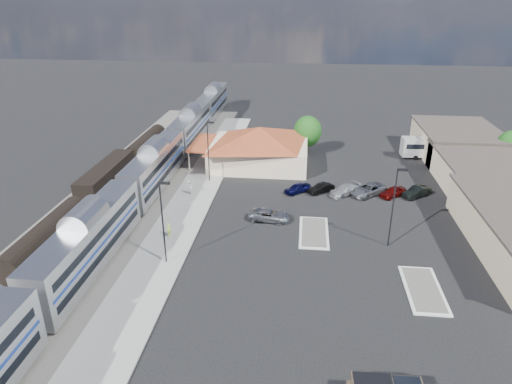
# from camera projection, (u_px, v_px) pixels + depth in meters

# --- Properties ---
(ground) EXTENTS (280.00, 280.00, 0.00)m
(ground) POSITION_uv_depth(u_px,v_px,m) (278.00, 240.00, 50.85)
(ground) COLOR black
(ground) RESTS_ON ground
(railbed) EXTENTS (16.00, 100.00, 0.12)m
(railbed) POSITION_uv_depth(u_px,v_px,m) (123.00, 201.00, 60.17)
(railbed) COLOR #4C4944
(railbed) RESTS_ON ground
(platform) EXTENTS (5.50, 92.00, 0.18)m
(platform) POSITION_uv_depth(u_px,v_px,m) (186.00, 211.00, 57.45)
(platform) COLOR gray
(platform) RESTS_ON ground
(passenger_train) EXTENTS (3.00, 104.00, 5.55)m
(passenger_train) POSITION_uv_depth(u_px,v_px,m) (155.00, 168.00, 63.47)
(passenger_train) COLOR silver
(passenger_train) RESTS_ON ground
(freight_cars) EXTENTS (2.80, 46.00, 4.00)m
(freight_cars) POSITION_uv_depth(u_px,v_px,m) (107.00, 180.00, 62.06)
(freight_cars) COLOR black
(freight_cars) RESTS_ON ground
(station_depot) EXTENTS (18.35, 12.24, 6.20)m
(station_depot) POSITION_uv_depth(u_px,v_px,m) (259.00, 146.00, 71.90)
(station_depot) COLOR beige
(station_depot) RESTS_ON ground
(buildings_east) EXTENTS (14.40, 51.40, 4.80)m
(buildings_east) POSITION_uv_depth(u_px,v_px,m) (497.00, 183.00, 60.20)
(buildings_east) COLOR #C6B28C
(buildings_east) RESTS_ON ground
(traffic_island_south) EXTENTS (3.30, 7.50, 0.21)m
(traffic_island_south) POSITION_uv_depth(u_px,v_px,m) (314.00, 232.00, 52.23)
(traffic_island_south) COLOR silver
(traffic_island_south) RESTS_ON ground
(traffic_island_north) EXTENTS (3.30, 7.50, 0.21)m
(traffic_island_north) POSITION_uv_depth(u_px,v_px,m) (423.00, 289.00, 42.14)
(traffic_island_north) COLOR silver
(traffic_island_north) RESTS_ON ground
(lamp_plat_s) EXTENTS (1.08, 0.25, 9.00)m
(lamp_plat_s) POSITION_uv_depth(u_px,v_px,m) (163.00, 216.00, 44.31)
(lamp_plat_s) COLOR black
(lamp_plat_s) RESTS_ON ground
(lamp_plat_n) EXTENTS (1.08, 0.25, 9.00)m
(lamp_plat_n) POSITION_uv_depth(u_px,v_px,m) (209.00, 147.00, 64.35)
(lamp_plat_n) COLOR black
(lamp_plat_n) RESTS_ON ground
(lamp_lot) EXTENTS (1.08, 0.25, 9.00)m
(lamp_lot) POSITION_uv_depth(u_px,v_px,m) (395.00, 201.00, 47.52)
(lamp_lot) COLOR black
(lamp_lot) RESTS_ON ground
(tree_east_c) EXTENTS (4.41, 4.41, 6.21)m
(tree_east_c) POSITION_uv_depth(u_px,v_px,m) (511.00, 146.00, 69.68)
(tree_east_c) COLOR #382314
(tree_east_c) RESTS_ON ground
(tree_depot) EXTENTS (4.71, 4.71, 6.63)m
(tree_depot) POSITION_uv_depth(u_px,v_px,m) (308.00, 131.00, 76.27)
(tree_depot) COLOR #382314
(tree_depot) RESTS_ON ground
(suv) EXTENTS (5.24, 2.89, 1.39)m
(suv) POSITION_uv_depth(u_px,v_px,m) (269.00, 215.00, 54.91)
(suv) COLOR #9B9EA3
(suv) RESTS_ON ground
(coach_bus) EXTENTS (10.89, 3.03, 3.45)m
(coach_bus) POSITION_uv_depth(u_px,v_px,m) (435.00, 147.00, 75.20)
(coach_bus) COLOR silver
(coach_bus) RESTS_ON ground
(person_a) EXTENTS (0.56, 0.69, 1.65)m
(person_a) POSITION_uv_depth(u_px,v_px,m) (169.00, 230.00, 50.90)
(person_a) COLOR #B9D843
(person_a) RESTS_ON platform
(person_b) EXTENTS (0.86, 1.04, 1.93)m
(person_b) POSITION_uv_depth(u_px,v_px,m) (189.00, 187.00, 61.59)
(person_b) COLOR white
(person_b) RESTS_ON platform
(parked_car_a) EXTENTS (4.02, 3.64, 1.33)m
(parked_car_a) POSITION_uv_depth(u_px,v_px,m) (298.00, 188.00, 62.59)
(parked_car_a) COLOR #0B0C3A
(parked_car_a) RESTS_ON ground
(parked_car_b) EXTENTS (3.90, 3.41, 1.27)m
(parked_car_b) POSITION_uv_depth(u_px,v_px,m) (321.00, 188.00, 62.56)
(parked_car_b) COLOR black
(parked_car_b) RESTS_ON ground
(parked_car_c) EXTENTS (4.86, 4.72, 1.40)m
(parked_car_c) POSITION_uv_depth(u_px,v_px,m) (345.00, 190.00, 61.95)
(parked_car_c) COLOR silver
(parked_car_c) RESTS_ON ground
(parked_car_d) EXTENTS (5.71, 5.44, 1.50)m
(parked_car_d) POSITION_uv_depth(u_px,v_px,m) (368.00, 190.00, 61.89)
(parked_car_d) COLOR gray
(parked_car_d) RESTS_ON ground
(parked_car_e) EXTENTS (4.11, 3.79, 1.36)m
(parked_car_e) POSITION_uv_depth(u_px,v_px,m) (393.00, 192.00, 61.33)
(parked_car_e) COLOR maroon
(parked_car_e) RESTS_ON ground
(parked_car_f) EXTENTS (4.36, 3.90, 1.44)m
(parked_car_f) POSITION_uv_depth(u_px,v_px,m) (417.00, 192.00, 61.27)
(parked_car_f) COLOR black
(parked_car_f) RESTS_ON ground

